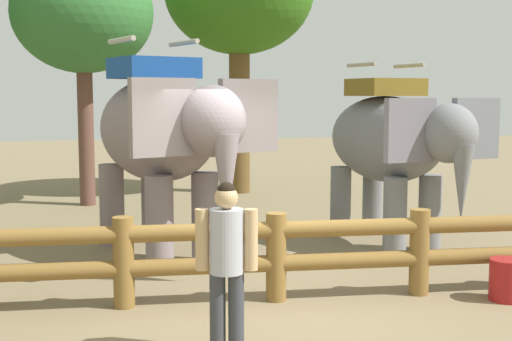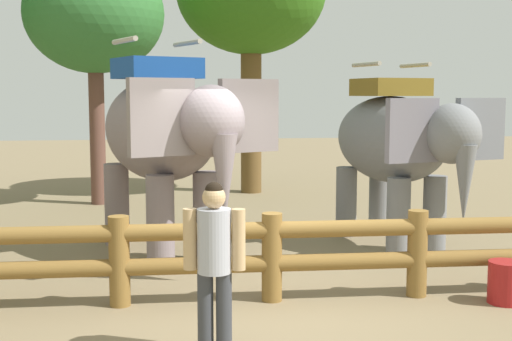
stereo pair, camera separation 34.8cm
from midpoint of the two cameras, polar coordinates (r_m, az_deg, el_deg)
name	(u,v)px [view 2 (the right image)]	position (r m, az deg, el deg)	size (l,w,h in m)	color
ground_plane	(275,306)	(8.03, 2.84, -11.26)	(60.00, 60.00, 0.00)	#7A694B
log_fence	(272,250)	(8.08, 2.58, -6.69)	(7.32, 0.42, 1.05)	brown
elephant_near_left	(165,135)	(10.23, -6.68, 2.96)	(2.86, 3.86, 3.26)	gray
elephant_center	(397,144)	(11.09, 12.59, 2.18)	(2.21, 3.51, 2.94)	slate
tourist_woman_in_black	(214,255)	(6.37, -1.93, -7.11)	(0.57, 0.37, 1.64)	#36393F
tree_far_left	(94,16)	(15.51, -12.73, 12.52)	(3.02, 3.02, 5.46)	brown
feed_bucket	(506,282)	(8.63, 21.25, -8.72)	(0.41, 0.41, 0.50)	maroon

